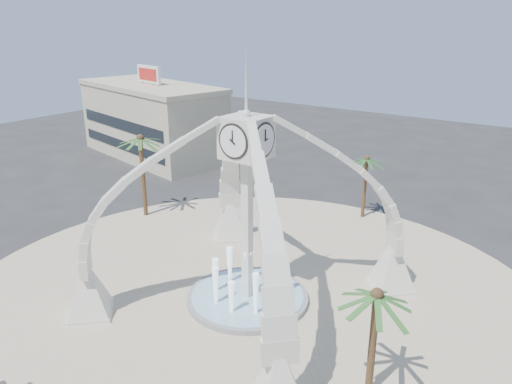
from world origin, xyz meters
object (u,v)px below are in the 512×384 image
Objects in this scene: clock_tower at (247,209)px; palm_east at (377,296)px; palm_west at (140,140)px; fountain at (248,297)px; palm_north at (367,159)px.

clock_tower is 2.82× the size of palm_east.
palm_west reaches higher than palm_east.
fountain is at bearing 161.33° from palm_east.
clock_tower is at bearing -21.12° from palm_west.
palm_east is 0.99× the size of palm_north.
palm_north reaches higher than palm_east.
fountain is 1.25× the size of palm_north.
palm_east is 28.62m from palm_west.
palm_north is at bearing 89.80° from fountain.
fountain is at bearing 90.00° from clock_tower.
fountain is (0.00, 0.00, -6.20)m from clock_tower.
palm_west is at bearing 159.79° from palm_east.
clock_tower is 6.20m from fountain.
palm_east reaches higher than fountain.
palm_east is at bearing -65.05° from palm_north.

